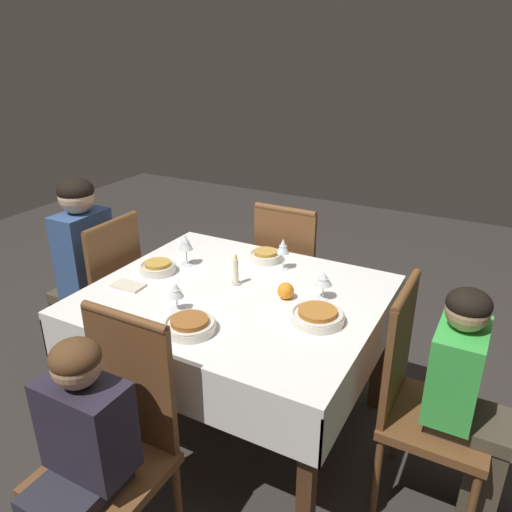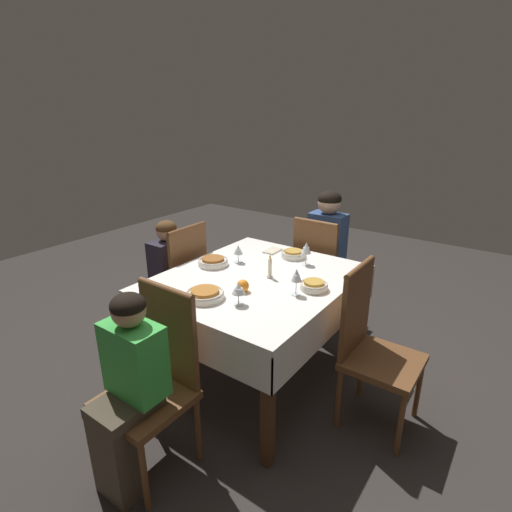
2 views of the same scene
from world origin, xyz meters
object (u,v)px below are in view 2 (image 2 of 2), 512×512
chair_west (319,271)px  wine_glass_east (238,289)px  bowl_west (293,254)px  orange_fruit (243,286)px  person_adult_denim (329,249)px  wine_glass_south (238,251)px  person_child_dark (165,273)px  dining_table (256,289)px  candle_centerpiece (270,269)px  person_child_green (127,387)px  napkin_red_folded (272,251)px  bowl_north (314,285)px  wine_glass_north (296,276)px  chair_east (156,376)px  chair_south (180,281)px  bowl_south (213,262)px  chair_north (372,343)px  wine_glass_west (306,249)px  bowl_east (205,294)px

chair_west → wine_glass_east: chair_west is taller
bowl_west → orange_fruit: size_ratio=2.39×
person_adult_denim → wine_glass_south: bearing=72.4°
person_child_dark → wine_glass_east: person_child_dark is taller
dining_table → candle_centerpiece: (-0.04, 0.08, 0.15)m
person_child_green → wine_glass_south: person_child_green is taller
napkin_red_folded → bowl_north: bearing=53.6°
chair_west → orange_fruit: bearing=91.9°
dining_table → bowl_west: 0.48m
dining_table → wine_glass_north: 0.41m
wine_glass_east → bowl_north: wine_glass_east is taller
wine_glass_south → napkin_red_folded: wine_glass_south is taller
bowl_north → chair_east: bearing=-23.8°
orange_fruit → chair_south: bearing=-108.1°
chair_east → bowl_south: bearing=112.6°
chair_south → orange_fruit: size_ratio=13.21×
chair_north → bowl_west: size_ratio=5.53×
chair_west → bowl_north: bearing=114.1°
bowl_west → wine_glass_west: (0.07, 0.15, 0.09)m
napkin_red_folded → person_child_dark: bearing=-60.7°
bowl_south → bowl_east: same height
dining_table → orange_fruit: (0.23, 0.06, 0.13)m
chair_north → person_adult_denim: 1.24m
bowl_east → orange_fruit: size_ratio=3.00×
bowl_west → wine_glass_west: wine_glass_west is taller
bowl_north → person_child_green: bearing=-20.4°
person_adult_denim → orange_fruit: (1.27, 0.04, 0.14)m
dining_table → wine_glass_west: size_ratio=7.96×
bowl_south → bowl_north: size_ratio=1.24×
dining_table → bowl_west: (-0.46, 0.01, 0.12)m
bowl_north → wine_glass_north: bearing=-23.1°
person_child_dark → napkin_red_folded: 0.91m
dining_table → person_adult_denim: person_adult_denim is taller
person_child_green → wine_glass_west: person_child_green is taller
chair_south → bowl_north: size_ratio=5.82×
wine_glass_east → bowl_south: bearing=-125.6°
orange_fruit → napkin_red_folded: bearing=-160.4°
chair_west → person_child_dark: size_ratio=0.99×
bowl_west → wine_glass_north: size_ratio=1.09×
napkin_red_folded → bowl_west: bearing=84.0°
chair_south → bowl_south: 0.50m
chair_north → person_child_dark: 1.74m
person_adult_denim → wine_glass_south: (0.90, -0.29, 0.19)m
person_adult_denim → bowl_east: person_adult_denim is taller
wine_glass_east → bowl_north: 0.50m
bowl_north → orange_fruit: (0.28, -0.34, 0.01)m
wine_glass_west → wine_glass_north: same height
chair_west → chair_north: same height
chair_south → candle_centerpiece: chair_south is taller
chair_west → chair_north: (0.82, 0.76, 0.00)m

